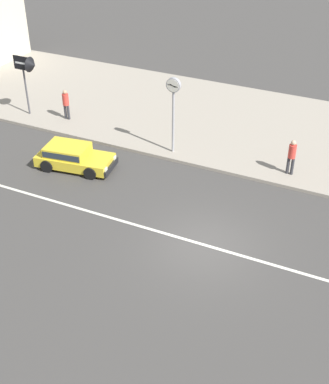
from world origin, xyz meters
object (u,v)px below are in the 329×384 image
arrow_signboard (30,67)px  pedestrian_far_end (66,102)px  hatchback_yellow_1 (72,156)px  pedestrian_mid_kerb (292,155)px  street_clock (173,97)px

arrow_signboard → pedestrian_far_end: size_ratio=2.00×
hatchback_yellow_1 → pedestrian_mid_kerb: 10.04m
street_clock → pedestrian_far_end: (-6.73, 0.87, -1.88)m
hatchback_yellow_1 → pedestrian_mid_kerb: (9.39, 3.49, 0.56)m
street_clock → arrow_signboard: street_clock is taller
hatchback_yellow_1 → pedestrian_mid_kerb: size_ratio=2.22×
hatchback_yellow_1 → street_clock: 5.43m
arrow_signboard → pedestrian_far_end: 2.55m
pedestrian_mid_kerb → arrow_signboard: bearing=179.5°
pedestrian_mid_kerb → pedestrian_far_end: bearing=177.7°
arrow_signboard → pedestrian_far_end: (1.74, 0.39, -1.82)m
street_clock → arrow_signboard: bearing=176.7°
street_clock → pedestrian_mid_kerb: street_clock is taller
arrow_signboard → pedestrian_mid_kerb: bearing=-0.5°
arrow_signboard → pedestrian_far_end: arrow_signboard is taller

